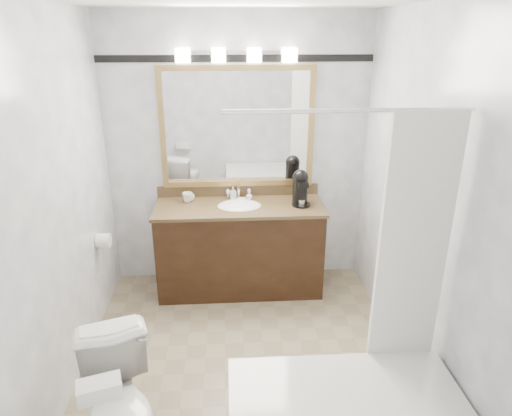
# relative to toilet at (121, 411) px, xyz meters

# --- Properties ---
(room) EXTENTS (2.42, 2.62, 2.52)m
(room) POSITION_rel_toilet_xyz_m (0.72, 0.85, 0.88)
(room) COLOR gray
(room) RESTS_ON ground
(vanity) EXTENTS (1.53, 0.58, 0.97)m
(vanity) POSITION_rel_toilet_xyz_m (0.72, 1.87, 0.08)
(vanity) COLOR black
(vanity) RESTS_ON ground
(mirror) EXTENTS (1.40, 0.04, 1.10)m
(mirror) POSITION_rel_toilet_xyz_m (0.72, 2.13, 1.13)
(mirror) COLOR tan
(mirror) RESTS_ON room
(vanity_light_bar) EXTENTS (1.02, 0.14, 0.12)m
(vanity_light_bar) POSITION_rel_toilet_xyz_m (0.72, 2.08, 1.77)
(vanity_light_bar) COLOR silver
(vanity_light_bar) RESTS_ON room
(accent_stripe) EXTENTS (2.40, 0.01, 0.06)m
(accent_stripe) POSITION_rel_toilet_xyz_m (0.72, 2.14, 1.73)
(accent_stripe) COLOR black
(accent_stripe) RESTS_ON room
(tp_roll) EXTENTS (0.11, 0.12, 0.12)m
(tp_roll) POSITION_rel_toilet_xyz_m (-0.42, 1.51, 0.33)
(tp_roll) COLOR white
(tp_roll) RESTS_ON room
(toilet) EXTENTS (0.61, 0.81, 0.73)m
(toilet) POSITION_rel_toilet_xyz_m (0.00, 0.00, 0.00)
(toilet) COLOR white
(toilet) RESTS_ON ground
(tissue_box) EXTENTS (0.22, 0.16, 0.08)m
(tissue_box) POSITION_rel_toilet_xyz_m (0.00, -0.27, 0.41)
(tissue_box) COLOR white
(tissue_box) RESTS_ON toilet
(coffee_maker) EXTENTS (0.16, 0.21, 0.32)m
(coffee_maker) POSITION_rel_toilet_xyz_m (1.27, 1.87, 0.65)
(coffee_maker) COLOR black
(coffee_maker) RESTS_ON vanity
(cup_left) EXTENTS (0.11, 0.11, 0.07)m
(cup_left) POSITION_rel_toilet_xyz_m (0.27, 2.01, 0.52)
(cup_left) COLOR white
(cup_left) RESTS_ON vanity
(cup_right) EXTENTS (0.12, 0.12, 0.09)m
(cup_right) POSITION_rel_toilet_xyz_m (0.24, 1.99, 0.53)
(cup_right) COLOR white
(cup_right) RESTS_ON vanity
(soap_bottle_a) EXTENTS (0.06, 0.06, 0.12)m
(soap_bottle_a) POSITION_rel_toilet_xyz_m (0.66, 2.04, 0.54)
(soap_bottle_a) COLOR white
(soap_bottle_a) RESTS_ON vanity
(soap_bottle_b) EXTENTS (0.07, 0.07, 0.07)m
(soap_bottle_b) POSITION_rel_toilet_xyz_m (0.82, 2.02, 0.52)
(soap_bottle_b) COLOR white
(soap_bottle_b) RESTS_ON vanity
(soap_bar) EXTENTS (0.09, 0.07, 0.02)m
(soap_bar) POSITION_rel_toilet_xyz_m (0.74, 1.98, 0.50)
(soap_bar) COLOR beige
(soap_bar) RESTS_ON vanity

